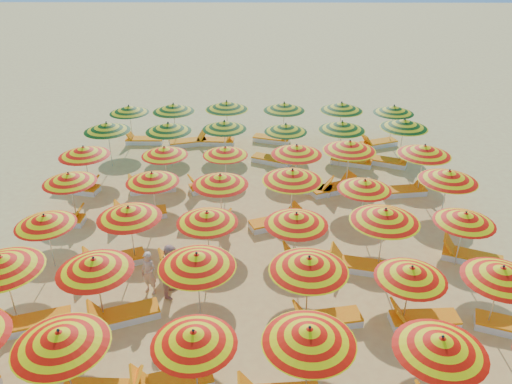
% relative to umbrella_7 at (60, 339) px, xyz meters
% --- Properties ---
extents(ground, '(120.00, 120.00, 0.00)m').
position_rel_umbrella_7_xyz_m(ground, '(3.77, 6.06, -1.80)').
color(ground, '#EDC969').
rests_on(ground, ground).
extents(umbrella_7, '(2.28, 2.28, 2.04)m').
position_rel_umbrella_7_xyz_m(umbrella_7, '(0.00, 0.00, 0.00)').
color(umbrella_7, silver).
rests_on(umbrella_7, ground).
extents(umbrella_8, '(2.27, 2.27, 1.87)m').
position_rel_umbrella_7_xyz_m(umbrella_8, '(2.58, 0.20, -0.15)').
color(umbrella_8, silver).
rests_on(umbrella_8, ground).
extents(umbrella_9, '(1.98, 1.98, 2.03)m').
position_rel_umbrella_7_xyz_m(umbrella_9, '(4.88, 0.15, -0.01)').
color(umbrella_9, silver).
rests_on(umbrella_9, ground).
extents(umbrella_10, '(2.39, 2.39, 1.96)m').
position_rel_umbrella_7_xyz_m(umbrella_10, '(7.43, -0.01, -0.07)').
color(umbrella_10, silver).
rests_on(umbrella_10, ground).
extents(umbrella_12, '(2.29, 2.29, 2.07)m').
position_rel_umbrella_7_xyz_m(umbrella_12, '(-2.27, 2.44, 0.03)').
color(umbrella_12, silver).
rests_on(umbrella_12, ground).
extents(umbrella_13, '(2.37, 2.37, 1.97)m').
position_rel_umbrella_7_xyz_m(umbrella_13, '(-0.08, 2.50, -0.06)').
color(umbrella_13, silver).
rests_on(umbrella_13, ground).
extents(umbrella_14, '(2.29, 2.29, 2.04)m').
position_rel_umbrella_7_xyz_m(umbrella_14, '(2.37, 2.63, -0.01)').
color(umbrella_14, silver).
rests_on(umbrella_14, ground).
extents(umbrella_15, '(1.95, 1.95, 2.06)m').
position_rel_umbrella_7_xyz_m(umbrella_15, '(5.07, 2.49, 0.01)').
color(umbrella_15, silver).
rests_on(umbrella_15, ground).
extents(umbrella_16, '(1.88, 1.88, 1.84)m').
position_rel_umbrella_7_xyz_m(umbrella_16, '(7.51, 2.41, -0.18)').
color(umbrella_16, silver).
rests_on(umbrella_16, ground).
extents(umbrella_17, '(2.23, 2.23, 1.94)m').
position_rel_umbrella_7_xyz_m(umbrella_17, '(9.60, 2.30, -0.09)').
color(umbrella_17, silver).
rests_on(umbrella_17, ground).
extents(umbrella_18, '(2.19, 2.19, 1.81)m').
position_rel_umbrella_7_xyz_m(umbrella_18, '(-2.19, 4.80, -0.20)').
color(umbrella_18, silver).
rests_on(umbrella_18, ground).
extents(umbrella_19, '(2.00, 2.00, 1.97)m').
position_rel_umbrella_7_xyz_m(umbrella_19, '(0.15, 5.02, -0.06)').
color(umbrella_19, silver).
rests_on(umbrella_19, ground).
extents(umbrella_20, '(2.13, 2.13, 1.88)m').
position_rel_umbrella_7_xyz_m(umbrella_20, '(2.40, 4.92, -0.15)').
color(umbrella_20, silver).
rests_on(umbrella_20, ground).
extents(umbrella_21, '(2.32, 2.32, 1.93)m').
position_rel_umbrella_7_xyz_m(umbrella_21, '(4.91, 4.77, -0.10)').
color(umbrella_21, silver).
rests_on(umbrella_21, ground).
extents(umbrella_22, '(2.47, 2.47, 2.08)m').
position_rel_umbrella_7_xyz_m(umbrella_22, '(7.37, 4.75, 0.04)').
color(umbrella_22, silver).
rests_on(umbrella_22, ground).
extents(umbrella_23, '(2.27, 2.27, 1.84)m').
position_rel_umbrella_7_xyz_m(umbrella_23, '(9.73, 5.00, -0.18)').
color(umbrella_23, silver).
rests_on(umbrella_23, ground).
extents(umbrella_24, '(2.21, 2.21, 1.87)m').
position_rel_umbrella_7_xyz_m(umbrella_24, '(-2.39, 7.42, -0.16)').
color(umbrella_24, silver).
rests_on(umbrella_24, ground).
extents(umbrella_25, '(2.31, 2.31, 1.88)m').
position_rel_umbrella_7_xyz_m(umbrella_25, '(0.34, 7.47, -0.15)').
color(umbrella_25, silver).
rests_on(umbrella_25, ground).
extents(umbrella_26, '(2.36, 2.36, 1.95)m').
position_rel_umbrella_7_xyz_m(umbrella_26, '(2.60, 7.19, -0.08)').
color(umbrella_26, silver).
rests_on(umbrella_26, ground).
extents(umbrella_27, '(2.63, 2.63, 2.09)m').
position_rel_umbrella_7_xyz_m(umbrella_27, '(4.94, 7.28, 0.05)').
color(umbrella_27, silver).
rests_on(umbrella_27, ground).
extents(umbrella_28, '(2.27, 2.27, 1.84)m').
position_rel_umbrella_7_xyz_m(umbrella_28, '(7.25, 7.05, -0.17)').
color(umbrella_28, silver).
rests_on(umbrella_28, ground).
extents(umbrella_29, '(1.97, 1.97, 2.03)m').
position_rel_umbrella_7_xyz_m(umbrella_29, '(10.02, 7.39, -0.01)').
color(umbrella_29, silver).
rests_on(umbrella_29, ground).
extents(umbrella_30, '(1.99, 1.99, 1.96)m').
position_rel_umbrella_7_xyz_m(umbrella_30, '(-2.54, 9.47, -0.08)').
color(umbrella_30, silver).
rests_on(umbrella_30, ground).
extents(umbrella_31, '(2.13, 2.13, 1.83)m').
position_rel_umbrella_7_xyz_m(umbrella_31, '(0.35, 9.75, -0.19)').
color(umbrella_31, silver).
rests_on(umbrella_31, ground).
extents(umbrella_32, '(1.87, 1.87, 1.79)m').
position_rel_umbrella_7_xyz_m(umbrella_32, '(2.59, 9.86, -0.22)').
color(umbrella_32, silver).
rests_on(umbrella_32, ground).
extents(umbrella_33, '(2.09, 2.09, 2.00)m').
position_rel_umbrella_7_xyz_m(umbrella_33, '(5.22, 9.58, -0.04)').
color(umbrella_33, silver).
rests_on(umbrella_33, ground).
extents(umbrella_34, '(2.60, 2.60, 2.08)m').
position_rel_umbrella_7_xyz_m(umbrella_34, '(7.18, 9.80, 0.04)').
color(umbrella_34, silver).
rests_on(umbrella_34, ground).
extents(umbrella_35, '(2.07, 2.07, 2.06)m').
position_rel_umbrella_7_xyz_m(umbrella_35, '(9.84, 9.48, 0.02)').
color(umbrella_35, silver).
rests_on(umbrella_35, ground).
extents(umbrella_36, '(2.00, 2.00, 2.00)m').
position_rel_umbrella_7_xyz_m(umbrella_36, '(-2.36, 11.90, -0.03)').
color(umbrella_36, silver).
rests_on(umbrella_36, ground).
extents(umbrella_37, '(2.46, 2.46, 2.00)m').
position_rel_umbrella_7_xyz_m(umbrella_37, '(0.14, 11.90, -0.04)').
color(umbrella_37, silver).
rests_on(umbrella_37, ground).
extents(umbrella_38, '(1.88, 1.88, 1.95)m').
position_rel_umbrella_7_xyz_m(umbrella_38, '(2.40, 12.30, -0.08)').
color(umbrella_38, silver).
rests_on(umbrella_38, ground).
extents(umbrella_39, '(1.82, 1.82, 1.88)m').
position_rel_umbrella_7_xyz_m(umbrella_39, '(4.94, 12.15, -0.14)').
color(umbrella_39, silver).
rests_on(umbrella_39, ground).
extents(umbrella_40, '(2.07, 2.07, 2.03)m').
position_rel_umbrella_7_xyz_m(umbrella_40, '(7.22, 12.05, -0.01)').
color(umbrella_40, silver).
rests_on(umbrella_40, ground).
extents(umbrella_41, '(2.21, 2.21, 2.09)m').
position_rel_umbrella_7_xyz_m(umbrella_41, '(9.79, 12.20, 0.04)').
color(umbrella_41, silver).
rests_on(umbrella_41, ground).
extents(umbrella_42, '(2.33, 2.33, 1.89)m').
position_rel_umbrella_7_xyz_m(umbrella_42, '(-2.07, 14.45, -0.14)').
color(umbrella_42, silver).
rests_on(umbrella_42, ground).
extents(umbrella_43, '(2.36, 2.36, 2.02)m').
position_rel_umbrella_7_xyz_m(umbrella_43, '(-0.03, 14.37, -0.02)').
color(umbrella_43, silver).
rests_on(umbrella_43, ground).
extents(umbrella_44, '(2.01, 2.01, 2.07)m').
position_rel_umbrella_7_xyz_m(umbrella_44, '(2.36, 14.57, 0.03)').
color(umbrella_44, silver).
rests_on(umbrella_44, ground).
extents(umbrella_45, '(2.34, 2.34, 2.01)m').
position_rel_umbrella_7_xyz_m(umbrella_45, '(4.97, 14.59, -0.03)').
color(umbrella_45, silver).
rests_on(umbrella_45, ground).
extents(umbrella_46, '(2.49, 2.49, 2.07)m').
position_rel_umbrella_7_xyz_m(umbrella_46, '(7.55, 14.47, 0.02)').
color(umbrella_46, silver).
rests_on(umbrella_46, ground).
extents(umbrella_47, '(2.17, 2.17, 1.93)m').
position_rel_umbrella_7_xyz_m(umbrella_47, '(9.91, 14.45, -0.10)').
color(umbrella_47, silver).
rests_on(umbrella_47, ground).
extents(lounger_6, '(1.83, 1.06, 0.69)m').
position_rel_umbrella_7_xyz_m(lounger_6, '(1.99, 0.39, -1.65)').
color(lounger_6, white).
rests_on(lounger_6, ground).
extents(lounger_10, '(1.83, 1.10, 0.69)m').
position_rel_umbrella_7_xyz_m(lounger_10, '(-1.77, 2.23, -1.65)').
color(lounger_10, white).
rests_on(lounger_10, ground).
extents(lounger_11, '(1.82, 1.17, 0.69)m').
position_rel_umbrella_7_xyz_m(lounger_11, '(0.42, 2.53, -1.65)').
color(lounger_11, white).
rests_on(lounger_11, ground).
extents(lounger_12, '(1.81, 0.89, 0.69)m').
position_rel_umbrella_7_xyz_m(lounger_12, '(5.57, 2.41, -1.65)').
color(lounger_12, white).
rests_on(lounger_12, ground).
extents(lounger_13, '(1.76, 0.68, 0.69)m').
position_rel_umbrella_7_xyz_m(lounger_13, '(8.01, 2.43, -1.65)').
color(lounger_13, white).
rests_on(lounger_13, ground).
extents(lounger_15, '(1.82, 1.18, 0.69)m').
position_rel_umbrella_7_xyz_m(lounger_15, '(-0.44, 4.89, -1.65)').
color(lounger_15, white).
rests_on(lounger_15, ground).
extents(lounger_16, '(1.83, 1.08, 0.69)m').
position_rel_umbrella_7_xyz_m(lounger_16, '(1.80, 4.76, -1.65)').
color(lounger_16, white).
rests_on(lounger_16, ground).
extents(lounger_17, '(1.78, 0.73, 0.69)m').
position_rel_umbrella_7_xyz_m(lounger_17, '(5.42, 5.00, -1.65)').
color(lounger_17, white).
rests_on(lounger_17, ground).
extents(lounger_18, '(1.82, 0.96, 0.69)m').
position_rel_umbrella_7_xyz_m(lounger_18, '(6.78, 4.73, -1.65)').
color(lounger_18, white).
rests_on(lounger_18, ground).
extents(lounger_19, '(1.82, 1.21, 0.69)m').
position_rel_umbrella_7_xyz_m(lounger_19, '(10.23, 5.18, -1.65)').
color(lounger_19, white).
rests_on(lounger_19, ground).
extents(lounger_20, '(1.74, 0.62, 0.69)m').
position_rel_umbrella_7_xyz_m(lounger_20, '(-2.90, 7.22, -1.65)').
color(lounger_20, white).
rests_on(lounger_20, ground).
extents(lounger_21, '(1.82, 0.99, 0.69)m').
position_rel_umbrella_7_xyz_m(lounger_21, '(-0.26, 7.66, -1.65)').
color(lounger_21, white).
rests_on(lounger_21, ground).
extents(lounger_22, '(1.78, 0.76, 0.69)m').
position_rel_umbrella_7_xyz_m(lounger_22, '(2.10, 6.98, -1.65)').
color(lounger_22, white).
rests_on(lounger_22, ground).
extents(lounger_23, '(1.82, 1.18, 0.69)m').
position_rel_umbrella_7_xyz_m(lounger_23, '(4.43, 7.15, -1.65)').
color(lounger_23, white).
rests_on(lounger_23, ground).
extents(lounger_24, '(1.81, 0.92, 0.69)m').
position_rel_umbrella_7_xyz_m(lounger_24, '(-3.04, 9.57, -1.65)').
color(lounger_24, white).
rests_on(lounger_24, ground).
extents(lounger_25, '(1.82, 0.96, 0.69)m').
position_rel_umbrella_7_xyz_m(lounger_25, '(-0.25, 9.66, -1.65)').
color(lounger_25, white).
rests_on(lounger_25, ground).
extents(lounger_26, '(1.82, 1.19, 0.69)m').
position_rel_umbrella_7_xyz_m(lounger_26, '(2.00, 9.80, -1.65)').
color(lounger_26, white).
rests_on(lounger_26, ground).
extents(lounger_27, '(1.83, 1.09, 0.69)m').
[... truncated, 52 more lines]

